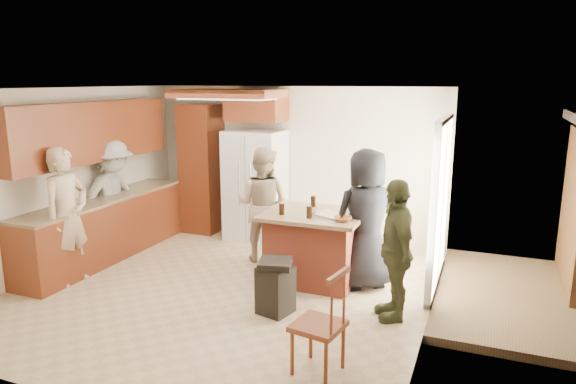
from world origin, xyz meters
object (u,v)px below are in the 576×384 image
at_px(person_front_left, 67,216).
at_px(spindle_chair, 320,326).
at_px(person_behind_right, 366,219).
at_px(kitchen_island, 314,246).
at_px(refrigerator, 255,185).
at_px(person_counter, 114,197).
at_px(person_behind_left, 263,205).
at_px(person_side_right, 395,250).
at_px(trash_bin, 275,286).

distance_m(person_front_left, spindle_chair, 3.81).
height_order(person_behind_right, kitchen_island, person_behind_right).
bearing_deg(refrigerator, kitchen_island, -43.57).
bearing_deg(person_behind_right, person_counter, -35.12).
height_order(person_front_left, kitchen_island, person_front_left).
distance_m(person_behind_left, refrigerator, 1.09).
relative_size(person_side_right, person_counter, 0.91).
relative_size(person_behind_right, person_counter, 1.03).
bearing_deg(person_behind_right, trash_bin, 19.31).
bearing_deg(person_behind_left, refrigerator, -58.98).
bearing_deg(person_behind_left, spindle_chair, 124.12).
bearing_deg(person_side_right, spindle_chair, -40.45).
relative_size(person_side_right, trash_bin, 2.51).
distance_m(kitchen_island, spindle_chair, 2.17).
xyz_separation_m(person_counter, spindle_chair, (3.94, -2.01, -0.42)).
bearing_deg(spindle_chair, kitchen_island, 110.35).
bearing_deg(trash_bin, person_behind_left, 118.75).
height_order(person_front_left, trash_bin, person_front_left).
relative_size(person_behind_right, person_side_right, 1.13).
height_order(person_side_right, spindle_chair, person_side_right).
bearing_deg(spindle_chair, person_front_left, 167.20).
height_order(person_front_left, refrigerator, refrigerator).
xyz_separation_m(person_behind_left, trash_bin, (0.86, -1.56, -0.52)).
distance_m(person_behind_right, person_counter, 3.85).
bearing_deg(person_behind_right, spindle_chair, 55.93).
bearing_deg(spindle_chair, person_counter, 152.93).
relative_size(person_behind_left, person_counter, 0.96).
distance_m(person_behind_left, kitchen_island, 1.13).
height_order(person_front_left, spindle_chair, person_front_left).
bearing_deg(person_side_right, kitchen_island, -143.51).
xyz_separation_m(person_side_right, person_counter, (-4.35, 0.65, 0.08)).
relative_size(person_counter, spindle_chair, 1.75).
bearing_deg(spindle_chair, trash_bin, 131.02).
relative_size(person_behind_right, spindle_chair, 1.80).
xyz_separation_m(person_front_left, person_behind_left, (1.98, 1.70, -0.05)).
height_order(person_counter, spindle_chair, person_counter).
bearing_deg(trash_bin, person_counter, 161.44).
height_order(person_counter, refrigerator, refrigerator).
distance_m(person_front_left, person_side_right, 4.14).
bearing_deg(spindle_chair, person_side_right, 73.12).
distance_m(person_behind_right, kitchen_island, 0.79).
xyz_separation_m(person_front_left, person_side_right, (4.10, 0.52, -0.10)).
xyz_separation_m(trash_bin, spindle_chair, (0.85, -0.98, 0.13)).
distance_m(person_counter, kitchen_island, 3.21).
relative_size(person_front_left, person_behind_left, 1.07).
bearing_deg(refrigerator, person_behind_left, -59.20).
xyz_separation_m(person_side_right, kitchen_island, (-1.17, 0.67, -0.31)).
distance_m(person_behind_left, person_counter, 2.29).
relative_size(person_front_left, trash_bin, 2.83).
relative_size(person_side_right, spindle_chair, 1.59).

